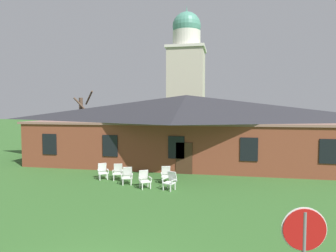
% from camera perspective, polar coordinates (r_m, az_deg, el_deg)
% --- Properties ---
extents(brick_building, '(24.26, 10.40, 5.46)m').
position_cam_1_polar(brick_building, '(24.04, 3.61, -0.26)').
color(brick_building, brown).
rests_on(brick_building, ground).
extents(dome_tower, '(5.18, 5.18, 18.43)m').
position_cam_1_polar(dome_tower, '(40.47, 3.67, 9.19)').
color(dome_tower, '#BCB29E').
rests_on(dome_tower, ground).
extents(stop_sign, '(0.80, 0.15, 2.57)m').
position_cam_1_polar(stop_sign, '(6.12, 25.26, -20.95)').
color(stop_sign, slate).
rests_on(stop_sign, ground).
extents(lawn_chair_by_porch, '(0.84, 0.87, 0.96)m').
position_cam_1_polar(lawn_chair_by_porch, '(18.42, -12.79, -8.64)').
color(lawn_chair_by_porch, white).
rests_on(lawn_chair_by_porch, ground).
extents(lawn_chair_near_door, '(0.75, 0.80, 0.96)m').
position_cam_1_polar(lawn_chair_near_door, '(18.07, -9.86, -8.84)').
color(lawn_chair_near_door, silver).
rests_on(lawn_chair_near_door, ground).
extents(lawn_chair_left_end, '(0.74, 0.79, 0.96)m').
position_cam_1_polar(lawn_chair_left_end, '(16.97, -8.04, -9.63)').
color(lawn_chair_left_end, silver).
rests_on(lawn_chair_left_end, ground).
extents(lawn_chair_middle, '(0.85, 0.87, 0.96)m').
position_cam_1_polar(lawn_chair_middle, '(16.05, -4.70, -10.37)').
color(lawn_chair_middle, silver).
rests_on(lawn_chair_middle, ground).
extents(lawn_chair_right_end, '(0.75, 0.80, 0.96)m').
position_cam_1_polar(lawn_chair_right_end, '(17.07, -0.36, -9.52)').
color(lawn_chair_right_end, silver).
rests_on(lawn_chair_right_end, ground).
extents(lawn_chair_far_side, '(0.79, 0.83, 0.96)m').
position_cam_1_polar(lawn_chair_far_side, '(15.67, 0.48, -10.70)').
color(lawn_chair_far_side, white).
rests_on(lawn_chair_far_side, ground).
extents(bare_tree_beside_building, '(1.66, 1.99, 6.06)m').
position_cam_1_polar(bare_tree_beside_building, '(28.67, -16.66, 0.72)').
color(bare_tree_beside_building, brown).
rests_on(bare_tree_beside_building, ground).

